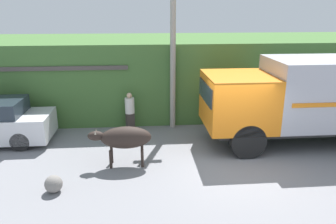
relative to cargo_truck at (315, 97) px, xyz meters
The scene contains 8 objects.
ground_plane 3.98m from the cargo_truck, 154.95° to the right, with size 60.00×60.00×0.00m, color gray.
hillside_embankment 6.08m from the cargo_truck, 122.28° to the left, with size 32.00×5.79×3.35m.
building_backdrop 9.85m from the cargo_truck, 159.07° to the left, with size 5.28×2.70×2.56m.
cargo_truck is the anchor object (origin of this frame).
brown_cow 6.79m from the cargo_truck, 169.62° to the right, with size 1.93×0.68×1.26m.
pedestrian_on_hill 6.85m from the cargo_truck, 164.15° to the left, with size 0.49×0.49×1.55m.
utility_pole 5.41m from the cargo_truck, 156.63° to the left, with size 0.90×0.22×5.99m.
roadside_rock 9.00m from the cargo_truck, 162.69° to the right, with size 0.47×0.47×0.47m.
Camera 1 is at (-2.85, -9.07, 4.74)m, focal length 35.00 mm.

